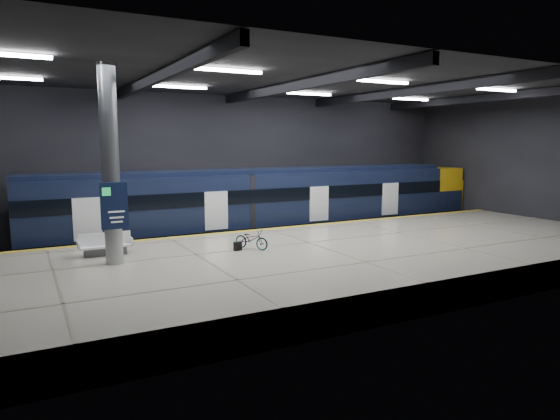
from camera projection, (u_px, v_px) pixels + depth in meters
ground at (297, 262)px, 22.37m from camera, size 30.00×30.00×0.00m
room_shell at (297, 134)px, 21.60m from camera, size 30.10×16.10×8.05m
platform at (328, 262)px, 20.10m from camera, size 30.00×11.00×1.10m
safety_strip at (269, 229)px, 24.63m from camera, size 30.00×0.40×0.01m
rails at (247, 240)px, 27.18m from camera, size 30.00×1.52×0.16m
train at (288, 201)px, 28.08m from camera, size 29.40×2.84×3.79m
bench at (105, 247)px, 18.91m from camera, size 1.95×0.81×0.86m
bicycle at (251, 239)px, 19.95m from camera, size 1.25×1.58×0.80m
pannier_bag at (238, 246)px, 19.70m from camera, size 0.33×0.24×0.35m
info_column at (111, 168)px, 17.17m from camera, size 0.90×0.78×6.90m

